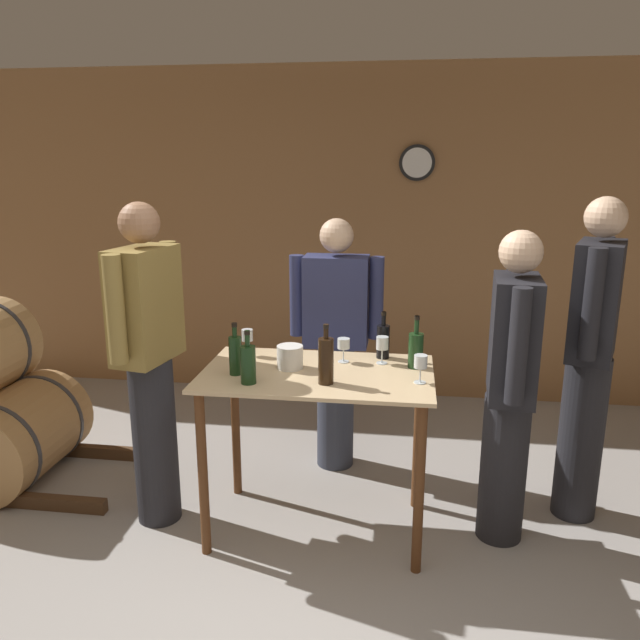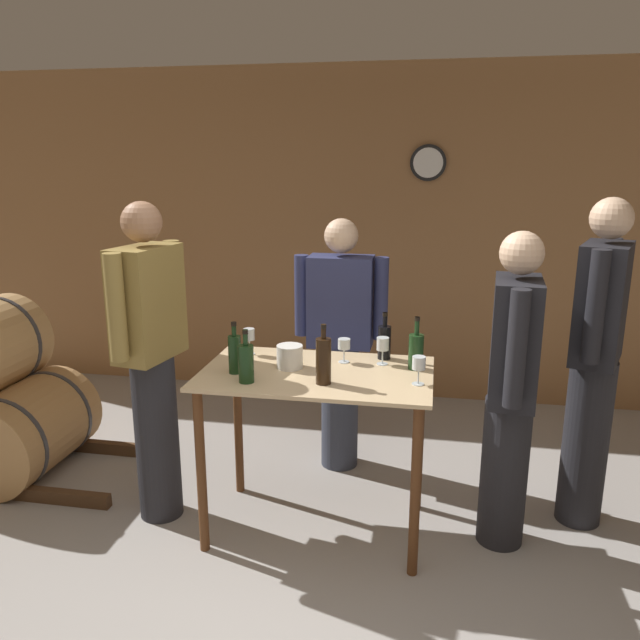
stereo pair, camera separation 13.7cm
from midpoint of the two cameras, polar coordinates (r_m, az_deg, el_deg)
back_wall at (r=5.18m, az=5.88°, el=7.55°), size 8.40×0.08×2.70m
tasting_table at (r=3.29m, az=0.88°, el=-7.45°), size 1.19×0.73×0.91m
wine_bottle_far_left at (r=3.20m, az=-6.59°, el=-3.01°), size 0.07×0.07×0.27m
wine_bottle_left at (r=3.06m, az=-5.50°, el=-3.89°), size 0.08×0.08×0.27m
wine_bottle_center at (r=3.03m, az=1.62°, el=-3.68°), size 0.08×0.08×0.30m
wine_bottle_right at (r=3.43m, az=7.05°, el=-1.93°), size 0.07×0.07×0.26m
wine_bottle_far_right at (r=3.29m, az=9.96°, el=-2.76°), size 0.08×0.08×0.28m
wine_glass_near_left at (r=3.49m, az=-5.39°, el=-1.43°), size 0.06×0.06×0.15m
wine_glass_near_center at (r=3.35m, az=3.39°, el=-2.30°), size 0.07×0.07×0.13m
wine_glass_near_right at (r=3.33m, az=6.93°, el=-2.28°), size 0.07×0.07×0.15m
wine_glass_far_side at (r=3.07m, az=10.30°, el=-4.00°), size 0.06×0.06×0.14m
ice_bucket at (r=3.27m, az=-1.58°, el=-3.37°), size 0.14×0.14×0.12m
person_host at (r=3.30m, az=18.21°, el=-5.82°), size 0.25×0.59×1.65m
person_visitor_with_scarf at (r=3.96m, az=2.87°, el=-1.86°), size 0.59×0.24×1.63m
person_visitor_bearded at (r=3.46m, az=-14.08°, el=-3.35°), size 0.29×0.58×1.77m
person_visitor_near_door at (r=3.63m, az=24.86°, el=-3.23°), size 0.34×0.56×1.79m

